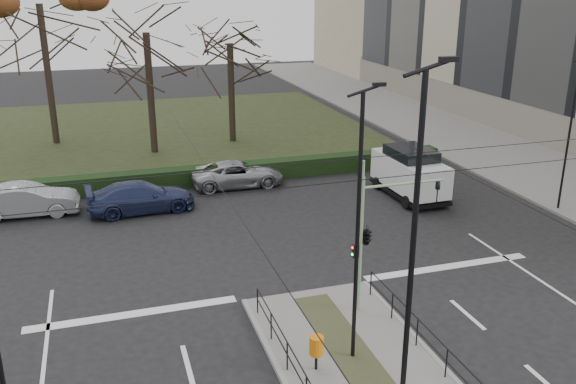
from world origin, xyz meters
name	(u,v)px	position (x,y,z in m)	size (l,w,h in m)	color
ground	(363,375)	(0.00, 0.00, 0.00)	(140.00, 140.00, 0.00)	black
sidewalk_east	(471,142)	(18.00, 22.00, 0.07)	(8.00, 90.00, 0.14)	#63605E
park	(108,134)	(-6.00, 32.00, 0.05)	(38.00, 26.00, 0.10)	black
hedge	(115,183)	(-6.00, 18.60, 0.50)	(38.00, 1.00, 1.00)	black
catenary	(345,242)	(0.00, 1.62, 3.42)	(20.00, 34.00, 6.00)	black
traffic_light	(368,234)	(1.51, 3.25, 2.85)	(3.17, 1.82, 4.66)	gray
litter_bin	(316,346)	(-1.26, 0.48, 0.89)	(0.41, 0.41, 1.05)	black
streetlamp_median_near	(413,262)	(-0.17, -2.56, 4.73)	(0.75, 0.15, 9.02)	black
streetlamp_median_far	(358,228)	(0.01, 0.76, 4.21)	(0.67, 0.14, 8.01)	black
streetlamp_sidewalk	(570,133)	(14.52, 9.28, 3.87)	(0.61, 0.13, 7.34)	black
parked_car_second	(27,200)	(-10.13, 16.27, 0.78)	(1.65, 4.72, 1.56)	#97999E
parked_car_third	(141,197)	(-4.91, 15.25, 0.74)	(2.07, 5.10, 1.48)	#222A4F
parked_car_fourth	(238,174)	(0.43, 17.68, 0.69)	(2.30, 4.99, 1.39)	#97999E
white_van	(410,172)	(8.52, 13.35, 1.34)	(2.35, 4.99, 2.59)	silver
rust_tree	(39,4)	(-9.44, 30.33, 9.27)	(9.26, 9.26, 12.07)	black
bare_tree_center	(230,51)	(2.29, 27.34, 6.24)	(6.27, 6.27, 8.81)	black
bare_tree_near	(147,42)	(-3.23, 25.93, 7.10)	(6.46, 6.46, 10.04)	black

